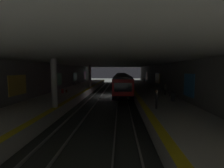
% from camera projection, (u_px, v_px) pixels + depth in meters
% --- Properties ---
extents(ground_plane, '(120.00, 120.00, 0.00)m').
position_uv_depth(ground_plane, '(110.00, 96.00, 28.02)').
color(ground_plane, '#2D302D').
extents(track_left, '(60.00, 1.53, 0.16)m').
position_uv_depth(track_left, '(122.00, 96.00, 27.91)').
color(track_left, gray).
rests_on(track_left, ground).
extents(track_right, '(60.00, 1.53, 0.16)m').
position_uv_depth(track_right, '(97.00, 95.00, 28.13)').
color(track_right, gray).
rests_on(track_right, ground).
extents(platform_left, '(60.00, 5.30, 1.06)m').
position_uv_depth(platform_left, '(147.00, 93.00, 27.65)').
color(platform_left, beige).
rests_on(platform_left, ground).
extents(platform_right, '(60.00, 5.30, 1.06)m').
position_uv_depth(platform_right, '(73.00, 93.00, 28.31)').
color(platform_right, beige).
rests_on(platform_right, ground).
extents(wall_left, '(60.00, 0.56, 5.60)m').
position_uv_depth(wall_left, '(164.00, 80.00, 27.33)').
color(wall_left, slate).
rests_on(wall_left, ground).
extents(wall_right, '(60.00, 0.56, 5.60)m').
position_uv_depth(wall_right, '(57.00, 80.00, 28.30)').
color(wall_right, slate).
rests_on(wall_right, ground).
extents(ceiling_slab, '(60.00, 19.40, 0.40)m').
position_uv_depth(ceiling_slab, '(110.00, 63.00, 27.52)').
color(ceiling_slab, '#ADAAA3').
rests_on(ceiling_slab, wall_left).
extents(pillar_near, '(0.56, 0.56, 4.55)m').
position_uv_depth(pillar_near, '(54.00, 83.00, 14.89)').
color(pillar_near, gray).
rests_on(pillar_near, platform_right).
extents(pillar_far, '(0.56, 0.56, 4.55)m').
position_uv_depth(pillar_far, '(90.00, 76.00, 32.42)').
color(pillar_far, gray).
rests_on(pillar_far, platform_right).
extents(metro_train, '(37.87, 2.83, 3.49)m').
position_uv_depth(metro_train, '(122.00, 81.00, 38.76)').
color(metro_train, red).
rests_on(metro_train, track_left).
extents(bench_left_near, '(1.70, 0.47, 0.86)m').
position_uv_depth(bench_left_near, '(172.00, 93.00, 20.49)').
color(bench_left_near, '#262628').
rests_on(bench_left_near, platform_left).
extents(bench_left_mid, '(1.70, 0.47, 0.86)m').
position_uv_depth(bench_left_mid, '(162.00, 89.00, 25.12)').
color(bench_left_mid, '#262628').
rests_on(bench_left_mid, platform_left).
extents(bench_right_near, '(1.70, 0.47, 0.86)m').
position_uv_depth(bench_right_near, '(74.00, 83.00, 35.85)').
color(bench_right_near, '#262628').
rests_on(bench_right_near, platform_right).
extents(bench_right_mid, '(1.70, 0.47, 0.86)m').
position_uv_depth(bench_right_mid, '(79.00, 82.00, 39.73)').
color(bench_right_mid, '#262628').
rests_on(bench_right_mid, platform_right).
extents(person_waiting_near, '(0.60, 0.22, 1.52)m').
position_uv_depth(person_waiting_near, '(144.00, 81.00, 40.97)').
color(person_waiting_near, '#272727').
rests_on(person_waiting_near, platform_left).
extents(person_walking_mid, '(0.60, 0.22, 1.60)m').
position_uv_depth(person_walking_mid, '(165.00, 89.00, 22.49)').
color(person_walking_mid, '#464646').
rests_on(person_walking_mid, platform_left).
extents(person_standing_far, '(0.60, 0.23, 1.70)m').
position_uv_depth(person_standing_far, '(156.00, 99.00, 14.40)').
color(person_standing_far, '#282828').
rests_on(person_standing_far, platform_left).
extents(suitcase_rolling, '(0.37, 0.24, 0.95)m').
position_uv_depth(suitcase_rolling, '(63.00, 91.00, 24.14)').
color(suitcase_rolling, maroon).
rests_on(suitcase_rolling, platform_right).
extents(backpack_on_floor, '(0.30, 0.20, 0.40)m').
position_uv_depth(backpack_on_floor, '(66.00, 91.00, 25.07)').
color(backpack_on_floor, maroon).
rests_on(backpack_on_floor, platform_right).
extents(trash_bin, '(0.44, 0.44, 0.85)m').
position_uv_depth(trash_bin, '(173.00, 98.00, 17.87)').
color(trash_bin, '#595B5E').
rests_on(trash_bin, platform_left).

